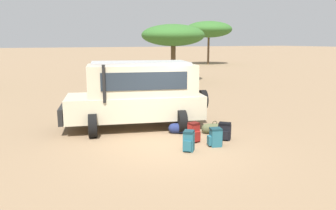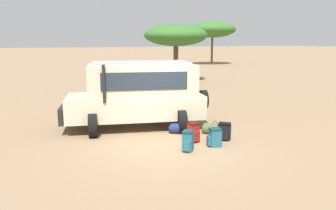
# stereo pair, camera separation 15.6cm
# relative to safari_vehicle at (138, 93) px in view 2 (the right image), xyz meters

# --- Properties ---
(ground_plane) EXTENTS (320.00, 320.00, 0.00)m
(ground_plane) POSITION_rel_safari_vehicle_xyz_m (0.07, -2.47, -1.29)
(ground_plane) COLOR #8C7051
(safari_vehicle) EXTENTS (5.47, 3.47, 2.44)m
(safari_vehicle) POSITION_rel_safari_vehicle_xyz_m (0.00, 0.00, 0.00)
(safari_vehicle) COLOR beige
(safari_vehicle) RESTS_ON ground_plane
(backpack_beside_front_wheel) EXTENTS (0.45, 0.46, 0.61)m
(backpack_beside_front_wheel) POSITION_rel_safari_vehicle_xyz_m (0.40, -3.12, -1.00)
(backpack_beside_front_wheel) COLOR #235B6B
(backpack_beside_front_wheel) RESTS_ON ground_plane
(backpack_cluster_center) EXTENTS (0.49, 0.49, 0.57)m
(backpack_cluster_center) POSITION_rel_safari_vehicle_xyz_m (1.99, -2.65, -1.02)
(backpack_cluster_center) COLOR black
(backpack_cluster_center) RESTS_ON ground_plane
(backpack_near_rear_wheel) EXTENTS (0.48, 0.40, 0.57)m
(backpack_near_rear_wheel) POSITION_rel_safari_vehicle_xyz_m (1.35, -3.08, -1.02)
(backpack_near_rear_wheel) COLOR #235B6B
(backpack_near_rear_wheel) RESTS_ON ground_plane
(backpack_outermost) EXTENTS (0.36, 0.39, 0.63)m
(backpack_outermost) POSITION_rel_safari_vehicle_xyz_m (0.97, -2.43, -0.99)
(backpack_outermost) COLOR maroon
(backpack_outermost) RESTS_ON ground_plane
(duffel_bag_low_black_case) EXTENTS (0.82, 0.58, 0.46)m
(duffel_bag_low_black_case) POSITION_rel_safari_vehicle_xyz_m (1.07, -1.37, -1.11)
(duffel_bag_low_black_case) COLOR navy
(duffel_bag_low_black_case) RESTS_ON ground_plane
(duffel_bag_soft_canvas) EXTENTS (0.89, 0.56, 0.45)m
(duffel_bag_soft_canvas) POSITION_rel_safari_vehicle_xyz_m (2.12, -1.88, -1.12)
(duffel_bag_soft_canvas) COLOR #4C5133
(duffel_bag_soft_canvas) RESTS_ON ground_plane
(acacia_tree_left_mid) EXTENTS (4.99, 4.40, 4.44)m
(acacia_tree_left_mid) POSITION_rel_safari_vehicle_xyz_m (7.41, 11.95, 2.29)
(acacia_tree_left_mid) COLOR brown
(acacia_tree_left_mid) RESTS_ON ground_plane
(acacia_tree_centre_back) EXTENTS (6.46, 5.71, 5.79)m
(acacia_tree_centre_back) POSITION_rel_safari_vehicle_xyz_m (20.40, 27.23, 3.40)
(acacia_tree_centre_back) COLOR brown
(acacia_tree_centre_back) RESTS_ON ground_plane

